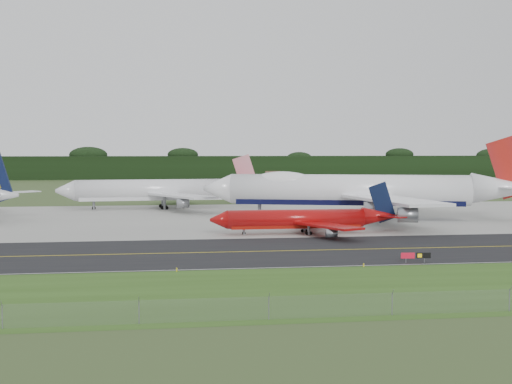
% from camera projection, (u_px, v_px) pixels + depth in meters
% --- Properties ---
extents(ground, '(600.00, 600.00, 0.00)m').
position_uv_depth(ground, '(330.00, 246.00, 116.67)').
color(ground, '#374922').
rests_on(ground, ground).
extents(grass_verge, '(400.00, 30.00, 0.01)m').
position_uv_depth(grass_verge, '(405.00, 287.00, 82.09)').
color(grass_verge, '#2D4E17').
rests_on(grass_verge, ground).
extents(taxiway, '(400.00, 32.00, 0.02)m').
position_uv_depth(taxiway, '(336.00, 250.00, 112.72)').
color(taxiway, black).
rests_on(taxiway, ground).
extents(apron, '(400.00, 78.00, 0.01)m').
position_uv_depth(apron, '(277.00, 217.00, 167.05)').
color(apron, gray).
rests_on(apron, ground).
extents(taxiway_centreline, '(400.00, 0.40, 0.00)m').
position_uv_depth(taxiway_centreline, '(336.00, 250.00, 112.71)').
color(taxiway_centreline, gold).
rests_on(taxiway_centreline, taxiway).
extents(taxiway_edge_line, '(400.00, 0.25, 0.00)m').
position_uv_depth(taxiway_edge_line, '(365.00, 265.00, 97.40)').
color(taxiway_edge_line, silver).
rests_on(taxiway_edge_line, taxiway).
extents(perimeter_fence, '(320.00, 0.10, 320.00)m').
position_uv_depth(perimeter_fence, '(451.00, 302.00, 69.18)').
color(perimeter_fence, slate).
rests_on(perimeter_fence, ground).
extents(horizon_treeline, '(700.00, 25.00, 12.00)m').
position_uv_depth(horizon_treeline, '(206.00, 168.00, 386.79)').
color(horizon_treeline, black).
rests_on(horizon_treeline, ground).
extents(jet_ba_747, '(74.15, 60.05, 18.99)m').
position_uv_depth(jet_ba_747, '(361.00, 191.00, 162.34)').
color(jet_ba_747, white).
rests_on(jet_ba_747, ground).
extents(jet_red_737, '(35.95, 29.46, 9.75)m').
position_uv_depth(jet_red_737, '(306.00, 219.00, 134.01)').
color(jet_red_737, '#9A0B0B').
rests_on(jet_red_737, ground).
extents(jet_star_tail, '(55.15, 46.10, 14.55)m').
position_uv_depth(jet_star_tail, '(163.00, 191.00, 189.89)').
color(jet_star_tail, silver).
rests_on(jet_star_tail, ground).
extents(taxiway_sign, '(4.22, 0.50, 1.41)m').
position_uv_depth(taxiway_sign, '(416.00, 256.00, 99.93)').
color(taxiway_sign, slate).
rests_on(taxiway_sign, ground).
extents(edge_marker_left, '(0.16, 0.16, 0.50)m').
position_uv_depth(edge_marker_left, '(177.00, 270.00, 92.74)').
color(edge_marker_left, yellow).
rests_on(edge_marker_left, ground).
extents(edge_marker_center, '(0.16, 0.16, 0.50)m').
position_uv_depth(edge_marker_center, '(364.00, 265.00, 96.33)').
color(edge_marker_center, yellow).
rests_on(edge_marker_center, ground).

